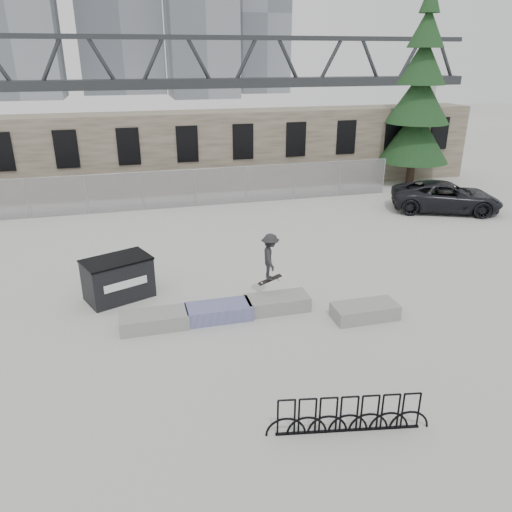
# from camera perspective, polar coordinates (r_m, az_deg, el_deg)

# --- Properties ---
(ground) EXTENTS (120.00, 120.00, 0.00)m
(ground) POSITION_cam_1_polar(r_m,az_deg,el_deg) (15.62, -0.16, -6.92)
(ground) COLOR #BABBB5
(ground) RESTS_ON ground
(stone_wall) EXTENTS (36.00, 2.58, 4.50)m
(stone_wall) POSITION_cam_1_polar(r_m,az_deg,el_deg) (30.13, -8.11, 11.72)
(stone_wall) COLOR brown
(stone_wall) RESTS_ON ground
(chainlink_fence) EXTENTS (22.06, 0.06, 2.02)m
(chainlink_fence) POSITION_cam_1_polar(r_m,az_deg,el_deg) (26.76, -6.96, 7.80)
(chainlink_fence) COLOR gray
(chainlink_fence) RESTS_ON ground
(planter_far_left) EXTENTS (2.00, 0.90, 0.46)m
(planter_far_left) POSITION_cam_1_polar(r_m,az_deg,el_deg) (15.22, -11.59, -7.16)
(planter_far_left) COLOR gray
(planter_far_left) RESTS_ON ground
(planter_center_left) EXTENTS (2.00, 0.90, 0.46)m
(planter_center_left) POSITION_cam_1_polar(r_m,az_deg,el_deg) (15.43, -4.30, -6.29)
(planter_center_left) COLOR navy
(planter_center_left) RESTS_ON ground
(planter_center_right) EXTENTS (2.00, 0.90, 0.46)m
(planter_center_right) POSITION_cam_1_polar(r_m,az_deg,el_deg) (15.91, 2.43, -5.32)
(planter_center_right) COLOR gray
(planter_center_right) RESTS_ON ground
(planter_offset) EXTENTS (2.00, 0.90, 0.46)m
(planter_offset) POSITION_cam_1_polar(r_m,az_deg,el_deg) (15.78, 12.34, -6.11)
(planter_offset) COLOR gray
(planter_offset) RESTS_ON ground
(dumpster) EXTENTS (2.46, 2.00, 1.40)m
(dumpster) POSITION_cam_1_polar(r_m,az_deg,el_deg) (17.08, -15.49, -2.47)
(dumpster) COLOR black
(dumpster) RESTS_ON ground
(bike_rack) EXTENTS (3.54, 0.68, 0.90)m
(bike_rack) POSITION_cam_1_polar(r_m,az_deg,el_deg) (11.33, 10.57, -17.39)
(bike_rack) COLOR black
(bike_rack) RESTS_ON ground
(spruce_tree) EXTENTS (4.24, 4.24, 11.50)m
(spruce_tree) POSITION_cam_1_polar(r_m,az_deg,el_deg) (32.55, 18.10, 16.40)
(spruce_tree) COLOR #38281E
(spruce_tree) RESTS_ON ground
(truss_bridge) EXTENTS (70.00, 3.00, 9.80)m
(truss_bridge) POSITION_cam_1_polar(r_m,az_deg,el_deg) (69.61, -3.77, 19.23)
(truss_bridge) COLOR #2D3033
(truss_bridge) RESTS_ON ground
(suv) EXTENTS (5.99, 4.45, 1.51)m
(suv) POSITION_cam_1_polar(r_m,az_deg,el_deg) (27.62, 20.89, 6.35)
(suv) COLOR black
(suv) RESTS_ON ground
(skateboarder) EXTENTS (0.80, 1.07, 1.67)m
(skateboarder) POSITION_cam_1_polar(r_m,az_deg,el_deg) (15.71, 1.63, -0.12)
(skateboarder) COLOR #252528
(skateboarder) RESTS_ON ground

